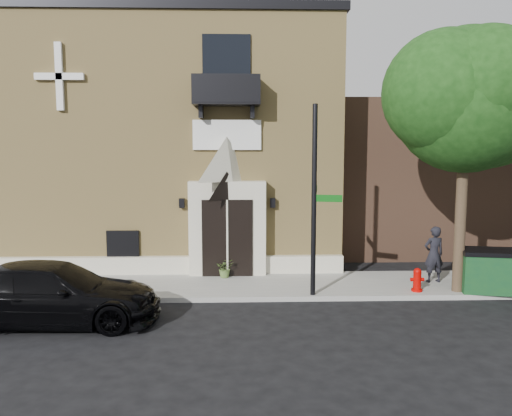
{
  "coord_description": "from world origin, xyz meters",
  "views": [
    {
      "loc": [
        -0.56,
        -14.06,
        4.39
      ],
      "look_at": [
        -0.05,
        2.0,
        2.52
      ],
      "focal_mm": 35.0,
      "sensor_mm": 36.0,
      "label": 1
    }
  ],
  "objects_px": {
    "street_sign": "(315,201)",
    "black_sedan": "(53,294)",
    "fire_hydrant": "(417,280)",
    "pedestrian_near": "(434,254)",
    "dumpster": "(494,270)"
  },
  "relations": [
    {
      "from": "fire_hydrant",
      "to": "pedestrian_near",
      "type": "xyz_separation_m",
      "value": [
        0.89,
        1.04,
        0.56
      ]
    },
    {
      "from": "dumpster",
      "to": "pedestrian_near",
      "type": "xyz_separation_m",
      "value": [
        -1.39,
        1.12,
        0.26
      ]
    },
    {
      "from": "black_sedan",
      "to": "street_sign",
      "type": "height_order",
      "value": "street_sign"
    },
    {
      "from": "black_sedan",
      "to": "fire_hydrant",
      "type": "distance_m",
      "value": 10.3
    },
    {
      "from": "fire_hydrant",
      "to": "pedestrian_near",
      "type": "relative_size",
      "value": 0.39
    },
    {
      "from": "black_sedan",
      "to": "fire_hydrant",
      "type": "height_order",
      "value": "black_sedan"
    },
    {
      "from": "street_sign",
      "to": "pedestrian_near",
      "type": "xyz_separation_m",
      "value": [
        4.07,
        1.29,
        -1.88
      ]
    },
    {
      "from": "fire_hydrant",
      "to": "pedestrian_near",
      "type": "bearing_deg",
      "value": 49.34
    },
    {
      "from": "street_sign",
      "to": "fire_hydrant",
      "type": "bearing_deg",
      "value": 17.94
    },
    {
      "from": "black_sedan",
      "to": "pedestrian_near",
      "type": "bearing_deg",
      "value": -74.58
    },
    {
      "from": "street_sign",
      "to": "black_sedan",
      "type": "bearing_deg",
      "value": -151.72
    },
    {
      "from": "fire_hydrant",
      "to": "dumpster",
      "type": "relative_size",
      "value": 0.34
    },
    {
      "from": "fire_hydrant",
      "to": "street_sign",
      "type": "bearing_deg",
      "value": -175.54
    },
    {
      "from": "fire_hydrant",
      "to": "black_sedan",
      "type": "bearing_deg",
      "value": -168.39
    },
    {
      "from": "black_sedan",
      "to": "pedestrian_near",
      "type": "height_order",
      "value": "pedestrian_near"
    }
  ]
}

